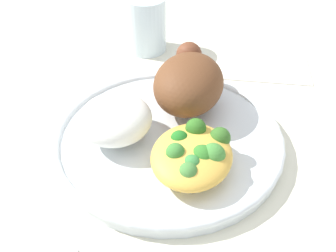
{
  "coord_description": "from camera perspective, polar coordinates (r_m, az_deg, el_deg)",
  "views": [
    {
      "loc": [
        -0.35,
        -0.09,
        0.33
      ],
      "look_at": [
        0.0,
        0.0,
        0.03
      ],
      "focal_mm": 42.3,
      "sensor_mm": 36.0,
      "label": 1
    }
  ],
  "objects": [
    {
      "name": "ground_plane",
      "position": [
        0.49,
        0.0,
        -2.67
      ],
      "size": [
        2.0,
        2.0,
        0.0
      ],
      "primitive_type": "plane",
      "color": "silver"
    },
    {
      "name": "plate",
      "position": [
        0.48,
        0.0,
        -1.76
      ],
      "size": [
        0.28,
        0.28,
        0.02
      ],
      "color": "white",
      "rests_on": "ground_plane"
    },
    {
      "name": "roasted_chicken",
      "position": [
        0.51,
        2.97,
        6.36
      ],
      "size": [
        0.12,
        0.09,
        0.07
      ],
      "color": "brown",
      "rests_on": "plate"
    },
    {
      "name": "rice_pile",
      "position": [
        0.47,
        -7.58,
        1.03
      ],
      "size": [
        0.09,
        0.09,
        0.05
      ],
      "primitive_type": "ellipsoid",
      "color": "white",
      "rests_on": "plate"
    },
    {
      "name": "mac_cheese_with_broccoli",
      "position": [
        0.43,
        3.73,
        -4.03
      ],
      "size": [
        0.1,
        0.09,
        0.04
      ],
      "color": "gold",
      "rests_on": "plate"
    },
    {
      "name": "water_glass",
      "position": [
        0.67,
        -3.22,
        14.4
      ],
      "size": [
        0.07,
        0.07,
        0.09
      ],
      "primitive_type": "cylinder",
      "color": "silver",
      "rests_on": "ground_plane"
    },
    {
      "name": "napkin",
      "position": [
        0.65,
        13.8,
        8.2
      ],
      "size": [
        0.1,
        0.15,
        0.0
      ],
      "primitive_type": "cube",
      "rotation": [
        0.0,
        0.0,
        0.12
      ],
      "color": "white",
      "rests_on": "ground_plane"
    }
  ]
}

